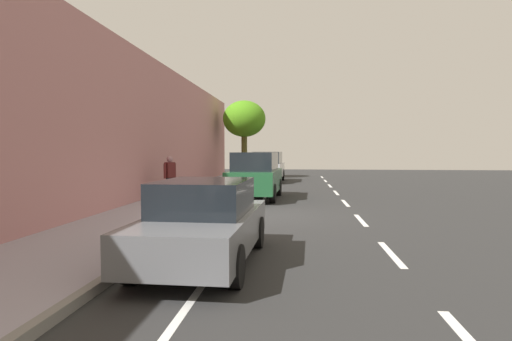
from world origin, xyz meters
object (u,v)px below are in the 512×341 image
at_px(bicycle_at_curb, 253,182).
at_px(fire_hydrant, 198,195).
at_px(pedestrian_on_phone, 170,175).
at_px(parked_suv_silver_nearest, 268,166).
at_px(cyclist_with_backpack, 249,170).
at_px(parked_suv_green_second, 256,175).
at_px(parked_sedan_grey_mid, 204,222).
at_px(street_tree_near_cyclist, 244,120).

xyz_separation_m(bicycle_at_curb, fire_hydrant, (0.89, 9.03, 0.20)).
xyz_separation_m(bicycle_at_curb, pedestrian_on_phone, (2.55, 6.69, 0.74)).
height_order(parked_suv_silver_nearest, pedestrian_on_phone, parked_suv_silver_nearest).
height_order(bicycle_at_curb, cyclist_with_backpack, cyclist_with_backpack).
distance_m(parked_suv_silver_nearest, parked_suv_green_second, 10.10).
bearing_deg(parked_suv_green_second, parked_sedan_grey_mid, 90.59).
bearing_deg(street_tree_near_cyclist, parked_suv_green_second, 99.20).
bearing_deg(street_tree_near_cyclist, pedestrian_on_phone, 86.18).
xyz_separation_m(parked_suv_green_second, cyclist_with_backpack, (0.87, -5.25, -0.05)).
distance_m(parked_suv_green_second, parked_sedan_grey_mid, 10.67).
distance_m(parked_sedan_grey_mid, fire_hydrant, 6.65).
distance_m(cyclist_with_backpack, fire_hydrant, 9.50).
bearing_deg(fire_hydrant, parked_suv_silver_nearest, -95.40).
distance_m(parked_sedan_grey_mid, pedestrian_on_phone, 9.39).
height_order(street_tree_near_cyclist, pedestrian_on_phone, street_tree_near_cyclist).
distance_m(parked_suv_silver_nearest, bicycle_at_curb, 5.35).
xyz_separation_m(cyclist_with_backpack, pedestrian_on_phone, (2.33, 7.13, 0.13)).
xyz_separation_m(parked_suv_silver_nearest, street_tree_near_cyclist, (1.99, -3.31, 3.33)).
relative_size(parked_suv_green_second, street_tree_near_cyclist, 0.85).
distance_m(parked_sedan_grey_mid, bicycle_at_curb, 15.50).
height_order(parked_suv_silver_nearest, parked_suv_green_second, same).
bearing_deg(parked_suv_green_second, bicycle_at_curb, -82.40).
bearing_deg(fire_hydrant, bicycle_at_curb, -95.66).
height_order(parked_sedan_grey_mid, cyclist_with_backpack, cyclist_with_backpack).
distance_m(cyclist_with_backpack, street_tree_near_cyclist, 8.93).
distance_m(parked_suv_green_second, cyclist_with_backpack, 5.32).
distance_m(parked_suv_silver_nearest, street_tree_near_cyclist, 5.11).
xyz_separation_m(parked_suv_silver_nearest, parked_sedan_grey_mid, (-0.29, 20.76, -0.27)).
xyz_separation_m(parked_suv_silver_nearest, pedestrian_on_phone, (3.01, 11.98, 0.09)).
distance_m(bicycle_at_curb, cyclist_with_backpack, 0.78).
relative_size(cyclist_with_backpack, street_tree_near_cyclist, 0.29).
bearing_deg(parked_suv_silver_nearest, pedestrian_on_phone, 75.89).
bearing_deg(street_tree_near_cyclist, parked_sedan_grey_mid, 95.42).
bearing_deg(street_tree_near_cyclist, bicycle_at_curb, 100.09).
bearing_deg(street_tree_near_cyclist, parked_suv_silver_nearest, 121.00).
height_order(parked_suv_green_second, bicycle_at_curb, parked_suv_green_second).
height_order(parked_suv_green_second, street_tree_near_cyclist, street_tree_near_cyclist).
xyz_separation_m(street_tree_near_cyclist, fire_hydrant, (-0.64, 17.63, -3.78)).
height_order(street_tree_near_cyclist, fire_hydrant, street_tree_near_cyclist).
relative_size(parked_suv_green_second, fire_hydrant, 5.67).
bearing_deg(bicycle_at_curb, parked_suv_green_second, 97.60).
xyz_separation_m(parked_suv_silver_nearest, bicycle_at_curb, (0.46, 5.29, -0.65)).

